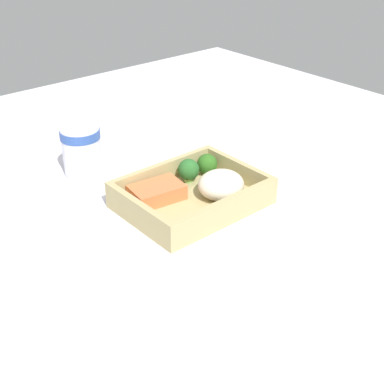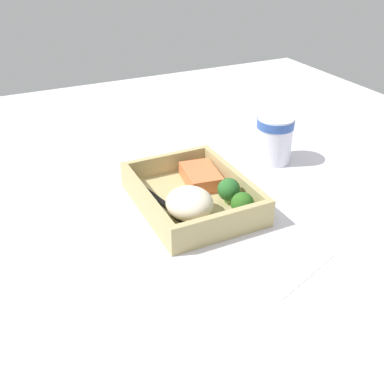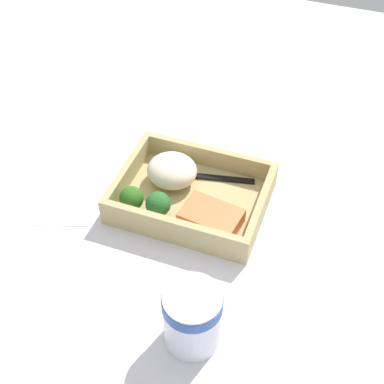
# 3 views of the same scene
# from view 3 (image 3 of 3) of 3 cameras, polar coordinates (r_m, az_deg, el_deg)

# --- Properties ---
(ground_plane) EXTENTS (1.60, 1.60, 0.02)m
(ground_plane) POSITION_cam_3_polar(r_m,az_deg,el_deg) (0.92, 0.00, -1.61)
(ground_plane) COLOR silver
(takeout_tray) EXTENTS (0.25, 0.19, 0.01)m
(takeout_tray) POSITION_cam_3_polar(r_m,az_deg,el_deg) (0.91, 0.00, -0.92)
(takeout_tray) COLOR tan
(takeout_tray) RESTS_ON ground_plane
(tray_rim) EXTENTS (0.25, 0.19, 0.04)m
(tray_rim) POSITION_cam_3_polar(r_m,az_deg,el_deg) (0.89, 0.00, 0.20)
(tray_rim) COLOR tan
(tray_rim) RESTS_ON takeout_tray
(salmon_fillet) EXTENTS (0.10, 0.07, 0.03)m
(salmon_fillet) POSITION_cam_3_polar(r_m,az_deg,el_deg) (0.86, 2.04, -2.75)
(salmon_fillet) COLOR #EF7241
(salmon_fillet) RESTS_ON takeout_tray
(mashed_potatoes) EXTENTS (0.09, 0.08, 0.05)m
(mashed_potatoes) POSITION_cam_3_polar(r_m,az_deg,el_deg) (0.92, -2.15, 2.29)
(mashed_potatoes) COLOR #EFE0C4
(mashed_potatoes) RESTS_ON takeout_tray
(broccoli_floret_1) EXTENTS (0.04, 0.04, 0.04)m
(broccoli_floret_1) POSITION_cam_3_polar(r_m,az_deg,el_deg) (0.88, -6.47, -0.70)
(broccoli_floret_1) COLOR #7EA25D
(broccoli_floret_1) RESTS_ON takeout_tray
(broccoli_floret_2) EXTENTS (0.04, 0.04, 0.05)m
(broccoli_floret_2) POSITION_cam_3_polar(r_m,az_deg,el_deg) (0.86, -3.64, -1.34)
(broccoli_floret_2) COLOR #81AC59
(broccoli_floret_2) RESTS_ON takeout_tray
(fork) EXTENTS (0.16, 0.05, 0.00)m
(fork) POSITION_cam_3_polar(r_m,az_deg,el_deg) (0.94, 1.20, 1.65)
(fork) COLOR black
(fork) RESTS_ON takeout_tray
(paper_cup) EXTENTS (0.08, 0.08, 0.10)m
(paper_cup) POSITION_cam_3_polar(r_m,az_deg,el_deg) (0.71, 0.03, -13.05)
(paper_cup) COLOR white
(paper_cup) RESTS_ON ground_plane
(receipt_slip) EXTENTS (0.14, 0.17, 0.00)m
(receipt_slip) POSITION_cam_3_polar(r_m,az_deg,el_deg) (0.95, -13.03, -0.12)
(receipt_slip) COLOR white
(receipt_slip) RESTS_ON ground_plane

